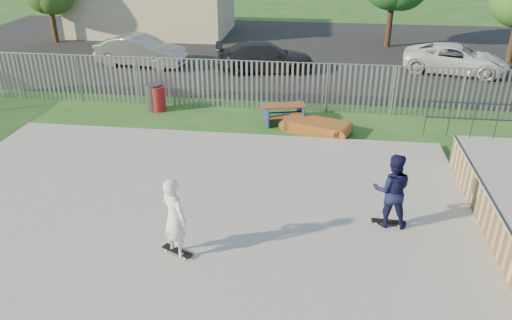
# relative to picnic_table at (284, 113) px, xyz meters

# --- Properties ---
(ground) EXTENTS (120.00, 120.00, 0.00)m
(ground) POSITION_rel_picnic_table_xyz_m (-2.01, -7.73, -0.35)
(ground) COLOR #28551D
(ground) RESTS_ON ground
(concrete_slab) EXTENTS (15.00, 12.00, 0.15)m
(concrete_slab) POSITION_rel_picnic_table_xyz_m (-2.01, -7.73, -0.27)
(concrete_slab) COLOR #9C9C97
(concrete_slab) RESTS_ON ground
(fence) EXTENTS (26.04, 16.02, 2.00)m
(fence) POSITION_rel_picnic_table_xyz_m (-1.01, -3.15, 0.65)
(fence) COLOR gray
(fence) RESTS_ON ground
(picnic_table) EXTENTS (1.90, 1.70, 0.68)m
(picnic_table) POSITION_rel_picnic_table_xyz_m (0.00, 0.00, 0.00)
(picnic_table) COLOR brown
(picnic_table) RESTS_ON ground
(funbox) EXTENTS (2.37, 1.75, 0.43)m
(funbox) POSITION_rel_picnic_table_xyz_m (1.27, -0.89, -0.13)
(funbox) COLOR brown
(funbox) RESTS_ON ground
(trash_bin_red) EXTENTS (0.61, 0.61, 1.02)m
(trash_bin_red) POSITION_rel_picnic_table_xyz_m (-5.17, 0.57, 0.16)
(trash_bin_red) COLOR maroon
(trash_bin_red) RESTS_ON ground
(trash_bin_grey) EXTENTS (0.66, 0.66, 1.10)m
(trash_bin_grey) POSITION_rel_picnic_table_xyz_m (-5.34, 0.61, 0.20)
(trash_bin_grey) COLOR #2A2A2D
(trash_bin_grey) RESTS_ON ground
(parking_lot) EXTENTS (40.00, 18.00, 0.02)m
(parking_lot) POSITION_rel_picnic_table_xyz_m (-2.01, 11.27, -0.34)
(parking_lot) COLOR black
(parking_lot) RESTS_ON ground
(car_silver) EXTENTS (4.93, 2.24, 1.57)m
(car_silver) POSITION_rel_picnic_table_xyz_m (-8.05, 6.98, 0.46)
(car_silver) COLOR #A7A7AC
(car_silver) RESTS_ON parking_lot
(car_dark) EXTENTS (5.23, 2.87, 1.44)m
(car_dark) POSITION_rel_picnic_table_xyz_m (-1.50, 6.81, 0.39)
(car_dark) COLOR black
(car_dark) RESTS_ON parking_lot
(car_white) EXTENTS (5.47, 3.47, 1.41)m
(car_white) POSITION_rel_picnic_table_xyz_m (8.02, 7.72, 0.37)
(car_white) COLOR white
(car_white) RESTS_ON parking_lot
(building) EXTENTS (10.40, 6.40, 3.20)m
(building) POSITION_rel_picnic_table_xyz_m (-10.01, 15.27, 1.26)
(building) COLOR beige
(building) RESTS_ON ground
(skateboard_a) EXTENTS (0.81, 0.23, 0.08)m
(skateboard_a) POSITION_rel_picnic_table_xyz_m (3.19, -7.02, -0.16)
(skateboard_a) COLOR black
(skateboard_a) RESTS_ON concrete_slab
(skateboard_b) EXTENTS (0.81, 0.53, 0.08)m
(skateboard_b) POSITION_rel_picnic_table_xyz_m (-1.76, -8.89, -0.16)
(skateboard_b) COLOR black
(skateboard_b) RESTS_ON concrete_slab
(skater_navy) EXTENTS (0.97, 0.77, 1.94)m
(skater_navy) POSITION_rel_picnic_table_xyz_m (3.19, -7.02, 0.77)
(skater_navy) COLOR #12143A
(skater_navy) RESTS_ON concrete_slab
(skater_white) EXTENTS (0.84, 0.79, 1.94)m
(skater_white) POSITION_rel_picnic_table_xyz_m (-1.76, -8.89, 0.77)
(skater_white) COLOR white
(skater_white) RESTS_ON concrete_slab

